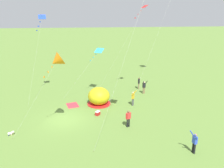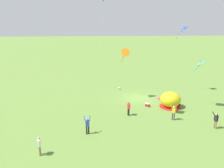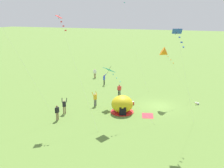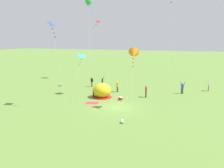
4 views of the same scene
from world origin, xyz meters
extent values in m
plane|color=olive|center=(0.00, 0.00, 0.00)|extent=(300.00, 300.00, 0.00)
ellipsoid|color=gold|center=(-3.63, 3.81, 1.05)|extent=(2.70, 2.60, 2.10)
cylinder|color=red|center=(-3.63, 3.81, 0.05)|extent=(2.81, 2.81, 0.10)
cube|color=black|center=(-4.82, 3.35, 0.55)|extent=(0.40, 0.79, 1.10)
cube|color=#CC333D|center=(-3.70, 0.63, 0.01)|extent=(1.97, 1.68, 0.01)
cube|color=red|center=(-0.65, 3.42, 0.19)|extent=(0.63, 0.61, 0.38)
cube|color=white|center=(-0.65, 3.42, 0.41)|extent=(0.64, 0.62, 0.06)
cylinder|color=white|center=(2.33, -4.76, 0.17)|extent=(0.28, 0.36, 0.22)
sphere|color=beige|center=(2.28, -4.50, 0.20)|extent=(0.19, 0.19, 0.19)
cylinder|color=white|center=(2.28, -4.50, 0.29)|extent=(0.24, 0.24, 0.06)
cylinder|color=beige|center=(2.21, -4.66, 0.09)|extent=(0.07, 0.07, 0.17)
cylinder|color=beige|center=(2.41, -4.62, 0.09)|extent=(0.07, 0.07, 0.17)
cylinder|color=navy|center=(2.28, -4.89, 0.07)|extent=(0.09, 0.09, 0.13)
cylinder|color=navy|center=(2.44, -4.86, 0.07)|extent=(0.09, 0.09, 0.13)
cylinder|color=black|center=(2.35, 6.05, 0.44)|extent=(0.15, 0.15, 0.88)
cylinder|color=black|center=(2.28, 6.24, 0.44)|extent=(0.15, 0.15, 0.88)
cube|color=red|center=(2.32, 6.15, 1.18)|extent=(0.36, 0.44, 0.60)
sphere|color=brown|center=(2.32, 6.15, 1.61)|extent=(0.22, 0.22, 0.22)
cylinder|color=red|center=(2.41, 5.91, 1.18)|extent=(0.09, 0.09, 0.58)
cylinder|color=red|center=(2.23, 6.38, 1.18)|extent=(0.09, 0.09, 0.58)
cylinder|color=black|center=(7.20, 10.40, 0.44)|extent=(0.15, 0.15, 0.88)
cylinder|color=black|center=(7.00, 10.38, 0.44)|extent=(0.15, 0.15, 0.88)
cube|color=blue|center=(7.10, 10.39, 1.18)|extent=(0.41, 0.29, 0.60)
sphere|color=#9E7051|center=(7.10, 10.39, 1.61)|extent=(0.22, 0.22, 0.22)
cylinder|color=blue|center=(7.38, 10.27, 1.64)|extent=(0.19, 0.39, 0.50)
cylinder|color=blue|center=(6.85, 10.21, 1.64)|extent=(0.11, 0.38, 0.50)
cylinder|color=#4C4C51|center=(-2.76, 7.83, 0.44)|extent=(0.15, 0.15, 0.88)
cylinder|color=#4C4C51|center=(-2.60, 7.72, 0.44)|extent=(0.15, 0.15, 0.88)
cube|color=gold|center=(-2.68, 7.77, 1.18)|extent=(0.45, 0.42, 0.60)
sphere|color=beige|center=(-2.68, 7.77, 1.61)|extent=(0.22, 0.22, 0.22)
cylinder|color=gold|center=(-2.81, 8.05, 1.64)|extent=(0.25, 0.38, 0.50)
cylinder|color=gold|center=(-2.37, 7.74, 1.64)|extent=(0.33, 0.33, 0.50)
cylinder|color=#8C7251|center=(11.01, 13.87, 0.44)|extent=(0.15, 0.15, 0.88)
cylinder|color=#8C7251|center=(11.03, 13.67, 0.44)|extent=(0.15, 0.15, 0.88)
cube|color=white|center=(11.02, 13.77, 1.18)|extent=(0.28, 0.40, 0.60)
sphere|color=tan|center=(11.02, 13.77, 1.61)|extent=(0.22, 0.22, 0.22)
cylinder|color=white|center=(11.00, 14.02, 1.18)|extent=(0.09, 0.09, 0.58)
cylinder|color=white|center=(11.05, 13.52, 1.18)|extent=(0.09, 0.09, 0.58)
cylinder|color=#8C7251|center=(-6.43, 10.27, 0.44)|extent=(0.15, 0.15, 0.88)
cylinder|color=#8C7251|center=(-6.37, 10.08, 0.44)|extent=(0.15, 0.15, 0.88)
cube|color=black|center=(-6.40, 10.18, 1.18)|extent=(0.35, 0.44, 0.60)
sphere|color=beige|center=(-6.40, 10.18, 1.61)|extent=(0.22, 0.22, 0.22)
cylinder|color=black|center=(-6.34, 10.48, 1.64)|extent=(0.38, 0.26, 0.50)
cylinder|color=black|center=(-6.17, 9.98, 1.64)|extent=(0.39, 0.15, 0.50)
cylinder|color=silver|center=(2.57, -2.23, 3.33)|extent=(0.97, 4.19, 6.66)
cylinder|color=brown|center=(3.05, -4.32, 0.03)|extent=(0.03, 0.03, 0.06)
cone|color=orange|center=(2.09, -0.14, 6.66)|extent=(1.53, 1.65, 1.53)
cube|color=orange|center=(2.19, -0.56, 6.17)|extent=(0.20, 0.06, 0.12)
cube|color=orange|center=(2.27, -0.92, 5.76)|extent=(0.21, 0.12, 0.12)
cube|color=orange|center=(2.35, -1.27, 5.35)|extent=(0.21, 0.08, 0.12)
cylinder|color=silver|center=(-8.34, 7.19, 5.65)|extent=(2.73, 5.49, 11.30)
cylinder|color=brown|center=(-9.70, 4.45, 0.03)|extent=(0.03, 0.03, 0.06)
cylinder|color=silver|center=(-5.70, -3.56, 5.04)|extent=(3.17, 2.10, 10.09)
cylinder|color=brown|center=(-4.12, -4.61, 0.03)|extent=(0.03, 0.03, 0.06)
cube|color=blue|center=(-7.28, -2.52, 10.09)|extent=(0.88, 0.99, 0.51)
cylinder|color=#332314|center=(-7.28, -2.52, 10.10)|extent=(0.38, 0.26, 0.63)
cube|color=blue|center=(-6.95, -2.74, 9.53)|extent=(0.20, 0.17, 0.12)
cube|color=blue|center=(-6.67, -2.92, 9.05)|extent=(0.10, 0.21, 0.12)
cube|color=blue|center=(-6.39, -3.11, 8.57)|extent=(0.20, 0.17, 0.12)
cylinder|color=silver|center=(5.46, 5.04, 7.33)|extent=(0.79, 4.86, 14.66)
cylinder|color=brown|center=(5.85, 2.61, 0.03)|extent=(0.03, 0.03, 0.06)
cube|color=teal|center=(5.24, 6.44, 13.09)|extent=(0.21, 0.09, 0.12)
cylinder|color=silver|center=(-6.53, 1.79, 2.98)|extent=(1.06, 4.85, 5.96)
cylinder|color=brown|center=(-6.01, -0.63, 0.03)|extent=(0.03, 0.03, 0.06)
cube|color=#33B7D1|center=(-7.06, 4.21, 5.95)|extent=(1.35, 1.38, 0.52)
cylinder|color=#332314|center=(-7.06, 4.21, 5.96)|extent=(0.12, 0.48, 0.87)
cube|color=#33B7D1|center=(-6.97, 3.79, 5.50)|extent=(0.21, 0.13, 0.12)
cube|color=#33B7D1|center=(-6.89, 3.42, 5.11)|extent=(0.21, 0.13, 0.12)
cube|color=#33B7D1|center=(-6.81, 3.06, 4.72)|extent=(0.21, 0.14, 0.12)
camera|label=1|loc=(20.77, 1.99, 10.54)|focal=35.00mm
camera|label=2|loc=(6.06, 30.45, 10.94)|focal=35.00mm
camera|label=3|loc=(-32.10, -5.18, 11.79)|focal=42.00mm
camera|label=4|loc=(8.90, -24.47, 8.24)|focal=35.00mm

